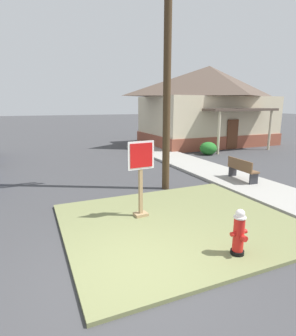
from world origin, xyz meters
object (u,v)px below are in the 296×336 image
manhole_cover (85,222)px  street_bench (242,169)px  utility_pole (168,47)px  fire_hydrant (239,233)px  stop_sign (141,180)px

manhole_cover → street_bench: street_bench is taller
manhole_cover → utility_pole: utility_pole is taller
utility_pole → fire_hydrant: bearing=-99.6°
fire_hydrant → stop_sign: bearing=112.1°
street_bench → utility_pole: 5.37m
manhole_cover → fire_hydrant: bearing=-49.7°
fire_hydrant → street_bench: 5.83m
manhole_cover → stop_sign: bearing=-14.0°
fire_hydrant → stop_sign: stop_sign is taller
fire_hydrant → stop_sign: (-1.06, 2.61, 0.55)m
fire_hydrant → utility_pole: 6.56m
manhole_cover → street_bench: (6.45, 1.33, 0.58)m
fire_hydrant → manhole_cover: bearing=130.3°
utility_pole → street_bench: bearing=-9.3°
manhole_cover → street_bench: 6.61m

